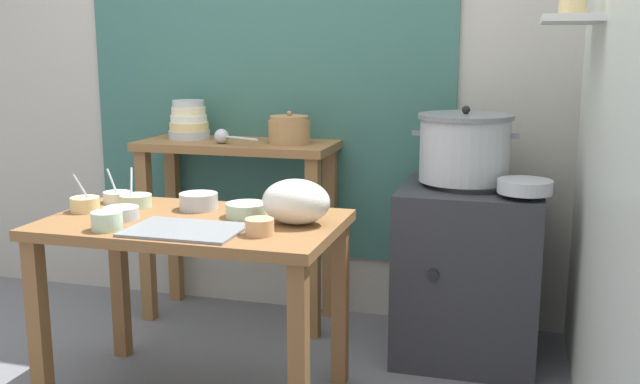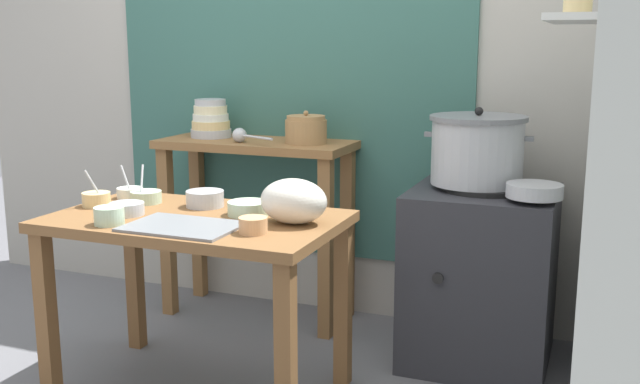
# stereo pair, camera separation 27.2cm
# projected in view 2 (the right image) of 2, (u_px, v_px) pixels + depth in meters

# --- Properties ---
(wall_back) EXTENTS (4.40, 0.12, 2.60)m
(wall_back) POSITION_uv_depth(u_px,v_px,m) (335.00, 57.00, 3.62)
(wall_back) COLOR #B2ADA3
(wall_back) RESTS_ON ground
(wall_right) EXTENTS (0.30, 3.20, 2.60)m
(wall_right) POSITION_uv_depth(u_px,v_px,m) (622.00, 64.00, 2.33)
(wall_right) COLOR silver
(wall_right) RESTS_ON ground
(prep_table) EXTENTS (1.10, 0.66, 0.72)m
(prep_table) POSITION_uv_depth(u_px,v_px,m) (196.00, 244.00, 2.79)
(prep_table) COLOR brown
(prep_table) RESTS_ON ground
(back_shelf_table) EXTENTS (0.96, 0.40, 0.90)m
(back_shelf_table) POSITION_uv_depth(u_px,v_px,m) (256.00, 185.00, 3.61)
(back_shelf_table) COLOR olive
(back_shelf_table) RESTS_ON ground
(stove_block) EXTENTS (0.60, 0.61, 0.78)m
(stove_block) POSITION_uv_depth(u_px,v_px,m) (480.00, 275.00, 3.14)
(stove_block) COLOR #2D2D33
(stove_block) RESTS_ON ground
(steamer_pot) EXTENTS (0.46, 0.41, 0.33)m
(steamer_pot) POSITION_uv_depth(u_px,v_px,m) (477.00, 150.00, 3.07)
(steamer_pot) COLOR #B7BABF
(steamer_pot) RESTS_ON stove_block
(clay_pot) EXTENTS (0.20, 0.20, 0.16)m
(clay_pot) POSITION_uv_depth(u_px,v_px,m) (306.00, 130.00, 3.46)
(clay_pot) COLOR #A37A4C
(clay_pot) RESTS_ON back_shelf_table
(bowl_stack_enamel) EXTENTS (0.21, 0.21, 0.19)m
(bowl_stack_enamel) POSITION_uv_depth(u_px,v_px,m) (211.00, 120.00, 3.68)
(bowl_stack_enamel) COLOR #B7BABF
(bowl_stack_enamel) RESTS_ON back_shelf_table
(ladle) EXTENTS (0.25, 0.13, 0.07)m
(ladle) POSITION_uv_depth(u_px,v_px,m) (241.00, 135.00, 3.49)
(ladle) COLOR #B7BABF
(ladle) RESTS_ON back_shelf_table
(serving_tray) EXTENTS (0.40, 0.28, 0.01)m
(serving_tray) POSITION_uv_depth(u_px,v_px,m) (183.00, 226.00, 2.60)
(serving_tray) COLOR slate
(serving_tray) RESTS_ON prep_table
(plastic_bag) EXTENTS (0.25, 0.19, 0.17)m
(plastic_bag) POSITION_uv_depth(u_px,v_px,m) (294.00, 201.00, 2.64)
(plastic_bag) COLOR silver
(plastic_bag) RESTS_ON prep_table
(wide_pan) EXTENTS (0.22, 0.22, 0.05)m
(wide_pan) POSITION_uv_depth(u_px,v_px,m) (534.00, 191.00, 2.82)
(wide_pan) COLOR #B7BABF
(wide_pan) RESTS_ON stove_block
(prep_bowl_0) EXTENTS (0.11, 0.11, 0.14)m
(prep_bowl_0) POSITION_uv_depth(u_px,v_px,m) (130.00, 192.00, 3.10)
(prep_bowl_0) COLOR silver
(prep_bowl_0) RESTS_ON prep_table
(prep_bowl_1) EXTENTS (0.16, 0.16, 0.05)m
(prep_bowl_1) POSITION_uv_depth(u_px,v_px,m) (248.00, 208.00, 2.79)
(prep_bowl_1) COLOR #B7D1AD
(prep_bowl_1) RESTS_ON prep_table
(prep_bowl_2) EXTENTS (0.13, 0.13, 0.05)m
(prep_bowl_2) POSITION_uv_depth(u_px,v_px,m) (127.00, 208.00, 2.79)
(prep_bowl_2) COLOR #B7BABF
(prep_bowl_2) RESTS_ON prep_table
(prep_bowl_3) EXTENTS (0.13, 0.13, 0.16)m
(prep_bowl_3) POSITION_uv_depth(u_px,v_px,m) (146.00, 196.00, 3.00)
(prep_bowl_3) COLOR #B7D1AD
(prep_bowl_3) RESTS_ON prep_table
(prep_bowl_4) EXTENTS (0.11, 0.11, 0.07)m
(prep_bowl_4) POSITION_uv_depth(u_px,v_px,m) (109.00, 215.00, 2.64)
(prep_bowl_4) COLOR #B7D1AD
(prep_bowl_4) RESTS_ON prep_table
(prep_bowl_5) EXTENTS (0.15, 0.15, 0.06)m
(prep_bowl_5) POSITION_uv_depth(u_px,v_px,m) (205.00, 198.00, 2.93)
(prep_bowl_5) COLOR #B7BABF
(prep_bowl_5) RESTS_ON prep_table
(prep_bowl_6) EXTENTS (0.10, 0.10, 0.06)m
(prep_bowl_6) POSITION_uv_depth(u_px,v_px,m) (253.00, 224.00, 2.52)
(prep_bowl_6) COLOR tan
(prep_bowl_6) RESTS_ON prep_table
(prep_bowl_7) EXTENTS (0.11, 0.11, 0.15)m
(prep_bowl_7) POSITION_uv_depth(u_px,v_px,m) (96.00, 199.00, 2.94)
(prep_bowl_7) COLOR #E5C684
(prep_bowl_7) RESTS_ON prep_table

